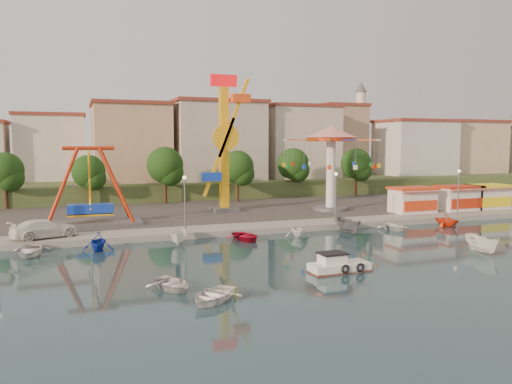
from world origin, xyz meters
name	(u,v)px	position (x,y,z in m)	size (l,w,h in m)	color
ground	(325,261)	(0.00, 0.00, 0.00)	(200.00, 200.00, 0.00)	#152F3C
quay_deck	(174,188)	(0.00, 62.00, 0.30)	(200.00, 100.00, 0.60)	#9E998E
asphalt_pad	(219,206)	(0.00, 30.00, 0.60)	(90.00, 28.00, 0.01)	#4C4944
hill_terrace	(169,180)	(0.00, 67.00, 1.50)	(200.00, 60.00, 3.00)	#384C26
pirate_ship_ride	(90,188)	(-16.27, 20.28, 4.39)	(10.00, 5.00, 8.00)	#59595E
kamikaze_tower	(226,146)	(-0.33, 25.23, 8.57)	(4.54, 3.10, 16.50)	#59595E
wave_swinger	(331,149)	(12.12, 21.81, 8.20)	(11.60, 11.60, 10.40)	#59595E
booth_left	(413,200)	(20.34, 16.49, 2.16)	(5.40, 3.78, 3.08)	white
booth_mid	(458,198)	(27.13, 16.49, 2.16)	(5.40, 3.78, 3.08)	white
booth_right	(488,196)	(31.82, 16.49, 2.16)	(5.40, 3.78, 3.08)	white
lamp_post_1	(185,205)	(-8.00, 13.00, 3.10)	(0.14, 0.14, 5.00)	#59595E
lamp_post_2	(336,199)	(8.00, 13.00, 3.10)	(0.14, 0.14, 5.00)	#59595E
lamp_post_3	(458,194)	(24.00, 13.00, 3.10)	(0.14, 0.14, 5.00)	#59595E
tree_0	(5,171)	(-26.00, 36.98, 5.47)	(4.60, 4.60, 7.19)	#382314
tree_1	(89,171)	(-16.00, 36.24, 5.20)	(4.35, 4.35, 6.80)	#382314
tree_2	(165,165)	(-6.00, 35.81, 5.92)	(5.02, 5.02, 7.85)	#382314
tree_3	(237,167)	(4.00, 34.36, 5.55)	(4.68, 4.68, 7.32)	#382314
tree_4	(293,164)	(14.00, 37.35, 5.75)	(4.86, 4.86, 7.60)	#382314
tree_5	(356,164)	(24.00, 35.54, 5.71)	(4.83, 4.83, 7.54)	#382314
building_1	(50,154)	(-21.33, 51.38, 7.32)	(12.33, 9.01, 8.63)	silver
building_2	(135,145)	(-8.19, 51.96, 8.62)	(11.95, 9.28, 11.23)	tan
building_3	(220,151)	(5.60, 48.80, 7.60)	(12.59, 10.50, 9.20)	beige
building_4	(286,150)	(19.07, 52.20, 7.62)	(10.75, 9.23, 9.24)	beige
building_5	(354,145)	(32.37, 50.33, 8.61)	(12.77, 10.96, 11.21)	tan
building_6	(411,142)	(44.15, 48.77, 9.18)	(8.23, 8.98, 12.36)	silver
building_7	(442,151)	(56.03, 53.70, 7.38)	(11.59, 10.93, 8.76)	beige
minaret	(360,125)	(36.00, 54.00, 12.55)	(2.80, 2.80, 18.00)	silver
cabin_motorboat	(338,266)	(-0.67, -3.09, 0.40)	(4.30, 1.83, 1.50)	white
rowboat_a	(172,284)	(-12.23, -3.37, 0.35)	(2.44, 3.42, 0.71)	silver
rowboat_b	(213,295)	(-10.51, -6.48, 0.37)	(2.57, 3.60, 0.74)	white
skiff	(482,244)	(13.35, -1.71, 0.73)	(1.43, 3.80, 1.47)	white
van	(44,229)	(-20.31, 14.00, 1.42)	(2.30, 5.66, 1.64)	white
moored_boat_0	(30,250)	(-21.20, 9.80, 0.41)	(2.86, 4.00, 0.83)	white
moored_boat_1	(98,241)	(-15.99, 9.80, 0.77)	(2.53, 2.93, 1.54)	#1430B0
moored_boat_2	(179,237)	(-9.22, 9.80, 0.68)	(1.33, 3.54, 1.37)	white
moored_boat_3	(246,236)	(-3.04, 9.80, 0.39)	(2.68, 3.75, 0.78)	#B40E2A
moored_boat_4	(297,229)	(2.15, 9.80, 0.72)	(2.36, 2.74, 1.44)	white
moored_boat_5	(348,226)	(7.70, 9.80, 0.76)	(1.48, 3.94, 1.52)	slate
moored_boat_6	(395,226)	(13.17, 9.80, 0.38)	(2.62, 3.67, 0.76)	white
moored_boat_7	(446,219)	(19.67, 9.80, 0.78)	(2.55, 2.95, 1.56)	#F23C15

